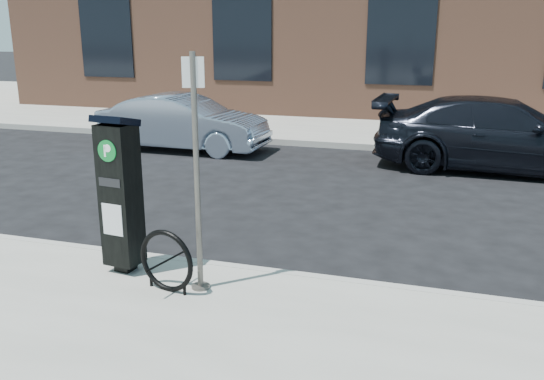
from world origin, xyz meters
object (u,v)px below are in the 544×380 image
at_px(car_dark, 502,135).
at_px(parking_kiosk, 120,193).
at_px(sign_pole, 197,177).
at_px(bike_rack, 166,261).
at_px(car_silver, 184,123).

bearing_deg(car_dark, parking_kiosk, 149.85).
bearing_deg(sign_pole, bike_rack, -170.20).
height_order(sign_pole, bike_rack, sign_pole).
relative_size(parking_kiosk, sign_pole, 0.73).
xyz_separation_m(parking_kiosk, car_dark, (4.52, 7.24, -0.33)).
bearing_deg(parking_kiosk, car_silver, 117.36).
distance_m(parking_kiosk, car_dark, 8.54).
relative_size(parking_kiosk, car_dark, 0.35).
relative_size(parking_kiosk, bike_rack, 2.64).
height_order(parking_kiosk, car_silver, parking_kiosk).
bearing_deg(sign_pole, parking_kiosk, 151.56).
relative_size(parking_kiosk, car_silver, 0.45).
xyz_separation_m(sign_pole, car_dark, (3.48, 7.43, -0.64)).
relative_size(sign_pole, car_silver, 0.61).
bearing_deg(parking_kiosk, sign_pole, -3.51).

